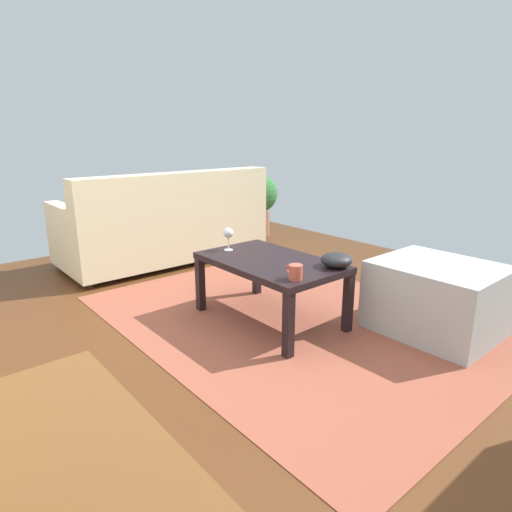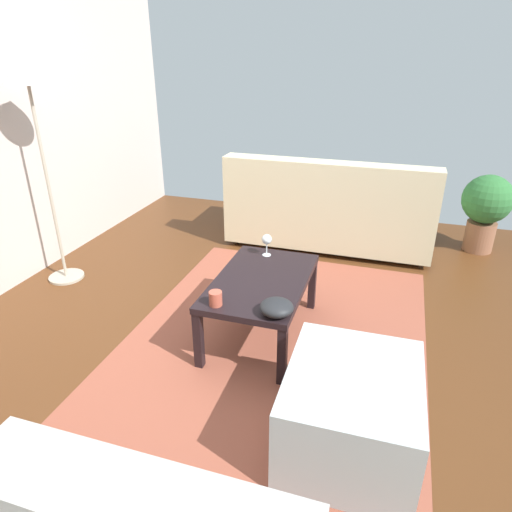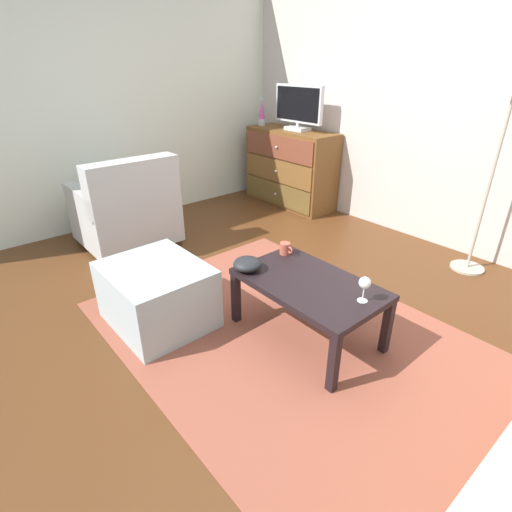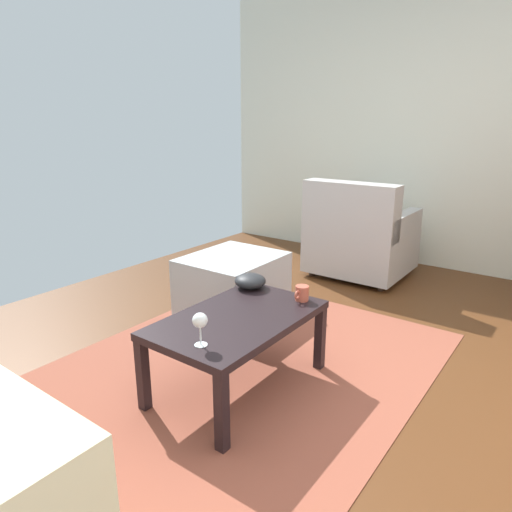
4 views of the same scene
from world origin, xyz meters
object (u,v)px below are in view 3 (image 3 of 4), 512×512
Objects in this scene: dresser at (290,168)px; armchair at (127,212)px; bowl_decorative at (247,264)px; ottoman at (157,295)px; wine_glass at (365,284)px; tv at (298,107)px; mug at (285,249)px; coffee_table at (309,288)px; lava_lamp at (262,113)px.

armchair is (-0.10, -2.10, -0.10)m from dresser.
ottoman is at bearing -130.74° from bowl_decorative.
tv is at bearing 142.16° from wine_glass.
dresser reaches higher than mug.
ottoman is (1.34, -0.40, -0.14)m from armchair.
coffee_table is at bearing -169.01° from wine_glass.
bowl_decorative is (2.14, -1.99, -0.60)m from lava_lamp.
armchair is (-2.12, -0.27, -0.01)m from coffee_table.
armchair is at bearing 163.34° from ottoman.
tv is at bearing 19.29° from dresser.
dresser is 3.60× the size of lava_lamp.
tv is 2.69m from bowl_decorative.
wine_glass is at bearing -6.84° from mug.
coffee_table is at bearing -43.62° from tv.
dresser reaches higher than coffee_table.
coffee_table is 1.04× the size of armchair.
coffee_table is at bearing 7.31° from armchair.
wine_glass reaches higher than ottoman.
mug is (2.13, -1.63, -0.60)m from lava_lamp.
lava_lamp is at bearing -173.17° from tv.
ottoman is (-1.13, -0.74, -0.32)m from wine_glass.
armchair is 1.40m from ottoman.
mug reaches higher than coffee_table.
wine_glass is at bearing -37.84° from tv.
lava_lamp is 2.98m from bowl_decorative.
dresser reaches higher than ottoman.
ottoman is (-0.41, -0.47, -0.24)m from bowl_decorative.
dresser is 1.70× the size of ottoman.
tv reaches higher than dresser.
dresser is 1.28× the size of coffee_table.
lava_lamp reaches higher than wine_glass.
lava_lamp is 2.10× the size of wine_glass.
wine_glass is at bearing -36.66° from dresser.
armchair is (-1.74, -0.43, -0.11)m from mug.
dresser is 2.34m from mug.
bowl_decorative is at bearing 49.26° from ottoman.
ottoman is at bearing -139.18° from coffee_table.
tv is 2.94m from ottoman.
dresser is at bearing 137.75° from coffee_table.
coffee_table is 0.42m from mug.
dresser is at bearing -160.71° from tv.
wine_glass reaches higher than bowl_decorative.
mug is (-0.38, 0.16, 0.09)m from coffee_table.
mug is at bearing -37.44° from lava_lamp.
lava_lamp is 3.38m from wine_glass.
bowl_decorative is at bearing -151.73° from coffee_table.
dresser is 2.80m from ottoman.
coffee_table is 0.40m from wine_glass.
coffee_table is at bearing 28.27° from bowl_decorative.
tv reaches higher than coffee_table.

